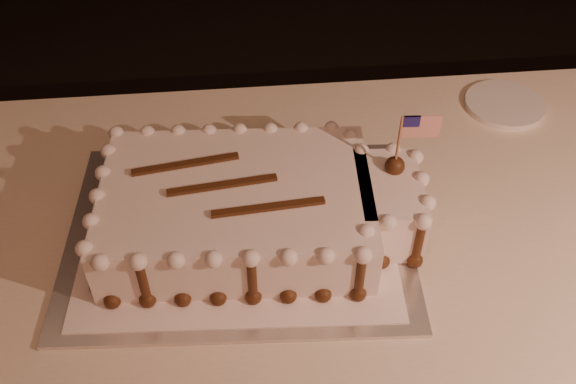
{
  "coord_description": "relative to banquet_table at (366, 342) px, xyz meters",
  "views": [
    {
      "loc": [
        -0.23,
        -0.11,
        1.54
      ],
      "look_at": [
        -0.16,
        0.59,
        0.84
      ],
      "focal_mm": 40.0,
      "sensor_mm": 36.0,
      "label": 1
    }
  ],
  "objects": [
    {
      "name": "banquet_table",
      "position": [
        0.0,
        0.0,
        0.0
      ],
      "size": [
        2.4,
        0.8,
        0.75
      ],
      "primitive_type": "cube",
      "color": "beige",
      "rests_on": "ground"
    },
    {
      "name": "cake_board",
      "position": [
        -0.24,
        -0.01,
        0.38
      ],
      "size": [
        0.58,
        0.45,
        0.01
      ],
      "primitive_type": "cube",
      "rotation": [
        0.0,
        0.0,
        -0.06
      ],
      "color": "silver",
      "rests_on": "banquet_table"
    },
    {
      "name": "doily",
      "position": [
        -0.24,
        -0.01,
        0.38
      ],
      "size": [
        0.51,
        0.4,
        0.0
      ],
      "primitive_type": "cube",
      "rotation": [
        0.0,
        0.0,
        -0.06
      ],
      "color": "white",
      "rests_on": "cake_board"
    },
    {
      "name": "sheet_cake",
      "position": [
        -0.21,
        -0.01,
        0.43
      ],
      "size": [
        0.53,
        0.32,
        0.21
      ],
      "color": "white",
      "rests_on": "doily"
    },
    {
      "name": "side_plate",
      "position": [
        0.3,
        0.28,
        0.38
      ],
      "size": [
        0.16,
        0.16,
        0.01
      ],
      "primitive_type": "cylinder",
      "color": "silver",
      "rests_on": "banquet_table"
    }
  ]
}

